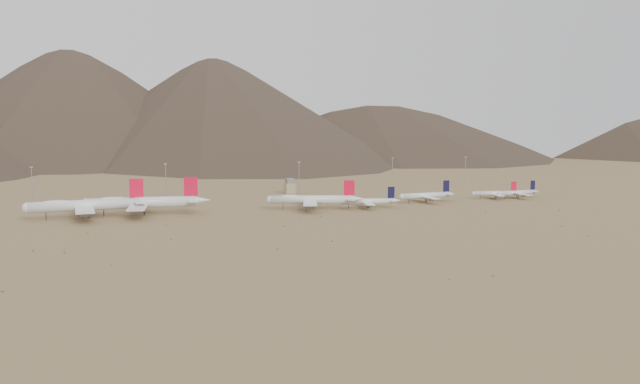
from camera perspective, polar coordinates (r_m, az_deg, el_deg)
name	(u,v)px	position (r m, az deg, el deg)	size (l,w,h in m)	color
ground	(305,216)	(373.83, -1.38, -2.23)	(3000.00, 3000.00, 0.00)	#947C4C
mountain_ridge	(147,74)	(1257.98, -15.54, 10.37)	(4400.00, 1000.00, 300.00)	#48392B
widebody_west	(87,205)	(390.85, -20.55, -1.12)	(75.06, 57.44, 22.29)	silver
widebody_centre	(142,202)	(392.74, -15.93, -0.91)	(75.83, 59.19, 22.69)	silver
widebody_east	(312,199)	(402.48, -0.74, -0.69)	(60.87, 48.56, 18.88)	silver
narrowbody_a	(369,201)	(410.15, 4.47, -0.85)	(41.54, 30.53, 13.92)	silver
narrowbody_b	(427,195)	(445.51, 9.71, -0.31)	(45.47, 32.49, 15.00)	silver
narrowbody_c	(496,193)	(477.51, 15.79, -0.11)	(37.80, 27.79, 12.67)	silver
narrowbody_d	(518,193)	(486.07, 17.66, -0.06)	(38.69, 27.78, 12.76)	silver
control_tower	(290,187)	(495.49, -2.78, 0.48)	(8.00, 8.00, 12.00)	#9C8F69
mast_far_west	(32,183)	(476.06, -24.83, 0.74)	(2.00, 0.60, 25.70)	gray
mast_west	(166,179)	(479.43, -13.93, 1.18)	(2.00, 0.60, 25.70)	gray
mast_centre	(299,176)	(487.98, -1.92, 1.44)	(2.00, 0.60, 25.70)	gray
mast_east	(392,171)	(547.75, 6.63, 1.93)	(2.00, 0.60, 25.70)	gray
mast_far_east	(465,169)	(575.84, 13.15, 2.02)	(2.00, 0.60, 25.70)	gray
desert_scrub	(346,235)	(308.58, 2.37, -3.99)	(375.50, 160.56, 0.87)	olive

